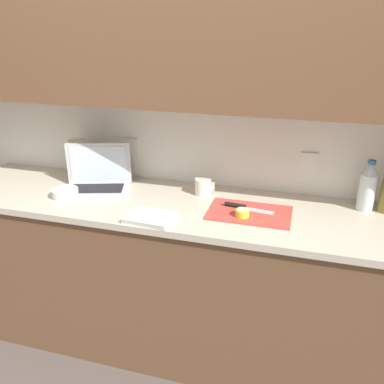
{
  "coord_description": "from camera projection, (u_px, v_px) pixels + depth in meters",
  "views": [
    {
      "loc": [
        0.67,
        -1.82,
        1.83
      ],
      "look_at": [
        0.15,
        -0.01,
        1.02
      ],
      "focal_mm": 38.0,
      "sensor_mm": 36.0,
      "label": 1
    }
  ],
  "objects": [
    {
      "name": "laptop",
      "position": [
        98.0,
        179.0,
        2.27
      ],
      "size": [
        0.41,
        0.33,
        0.25
      ],
      "rotation": [
        0.0,
        0.0,
        0.31
      ],
      "color": "silver",
      "rests_on": "counter_unit"
    },
    {
      "name": "knife",
      "position": [
        241.0,
        206.0,
        2.04
      ],
      "size": [
        0.25,
        0.06,
        0.02
      ],
      "rotation": [
        0.0,
        0.0,
        -0.11
      ],
      "color": "silver",
      "rests_on": "cutting_board"
    },
    {
      "name": "wall_back",
      "position": [
        177.0,
        75.0,
        2.09
      ],
      "size": [
        5.2,
        0.38,
        2.6
      ],
      "color": "white",
      "rests_on": "ground_plane"
    },
    {
      "name": "ground_plane",
      "position": [
        169.0,
        340.0,
        2.5
      ],
      "size": [
        12.0,
        12.0,
        0.0
      ],
      "primitive_type": "plane",
      "color": "#564C47",
      "rests_on": "ground"
    },
    {
      "name": "measuring_cup",
      "position": [
        203.0,
        187.0,
        2.21
      ],
      "size": [
        0.11,
        0.09,
        0.09
      ],
      "color": "silver",
      "rests_on": "counter_unit"
    },
    {
      "name": "bottle_green_soda",
      "position": [
        367.0,
        187.0,
        2.0
      ],
      "size": [
        0.08,
        0.08,
        0.26
      ],
      "color": "silver",
      "rests_on": "counter_unit"
    },
    {
      "name": "lemon_half_cut",
      "position": [
        242.0,
        213.0,
        1.95
      ],
      "size": [
        0.07,
        0.07,
        0.04
      ],
      "color": "yellow",
      "rests_on": "cutting_board"
    },
    {
      "name": "cutting_board",
      "position": [
        250.0,
        213.0,
        2.0
      ],
      "size": [
        0.4,
        0.26,
        0.01
      ],
      "primitive_type": "cube",
      "color": "#D1473D",
      "rests_on": "counter_unit"
    },
    {
      "name": "paper_towel_roll",
      "position": [
        80.0,
        159.0,
        2.41
      ],
      "size": [
        0.11,
        0.11,
        0.23
      ],
      "color": "white",
      "rests_on": "counter_unit"
    },
    {
      "name": "bowl_white",
      "position": [
        65.0,
        193.0,
        2.18
      ],
      "size": [
        0.14,
        0.14,
        0.05
      ],
      "color": "white",
      "rests_on": "counter_unit"
    },
    {
      "name": "dish_towel",
      "position": [
        150.0,
        218.0,
        1.93
      ],
      "size": [
        0.23,
        0.17,
        0.02
      ],
      "primitive_type": "cube",
      "rotation": [
        0.0,
        0.0,
        -0.06
      ],
      "color": "silver",
      "rests_on": "counter_unit"
    },
    {
      "name": "counter_unit",
      "position": [
        164.0,
        274.0,
        2.32
      ],
      "size": [
        2.43,
        0.6,
        0.94
      ],
      "color": "brown",
      "rests_on": "ground_plane"
    }
  ]
}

